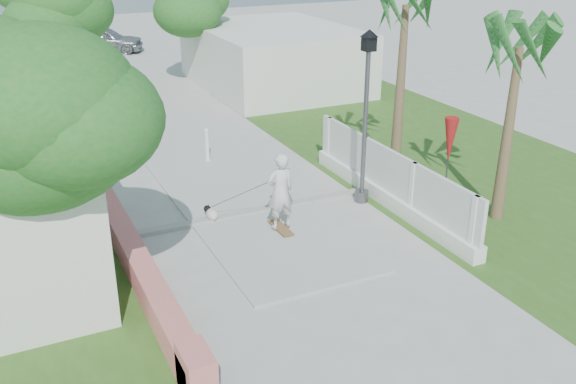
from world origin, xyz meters
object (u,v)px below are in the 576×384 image
patio_umbrella (450,141)px  skateboarder (250,194)px  parked_car (104,40)px  street_lamp (366,112)px  bollard (207,144)px  dog (211,214)px

patio_umbrella → skateboarder: (-5.12, 0.81, -0.83)m
skateboarder → parked_car: skateboarder is taller
street_lamp → patio_umbrella: (1.90, -1.00, -0.74)m
bollard → patio_umbrella: bearing=-50.1°
street_lamp → skateboarder: street_lamp is taller
street_lamp → parked_car: street_lamp is taller
street_lamp → parked_car: size_ratio=1.06×
street_lamp → dog: size_ratio=7.83×
street_lamp → parked_car: 23.90m
street_lamp → dog: (-3.97, 0.51, -2.21)m
street_lamp → patio_umbrella: street_lamp is taller
street_lamp → dog: street_lamp is taller
patio_umbrella → parked_car: patio_umbrella is taller
street_lamp → bollard: street_lamp is taller
street_lamp → skateboarder: (-3.22, -0.19, -1.57)m
bollard → skateboarder: (-0.52, -4.69, 0.27)m
bollard → street_lamp: bearing=-59.0°
bollard → skateboarder: bearing=-96.3°
skateboarder → bollard: bearing=-99.3°
dog → parked_car: 23.31m
parked_car → skateboarder: bearing=-160.5°
street_lamp → bollard: size_ratio=4.07×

